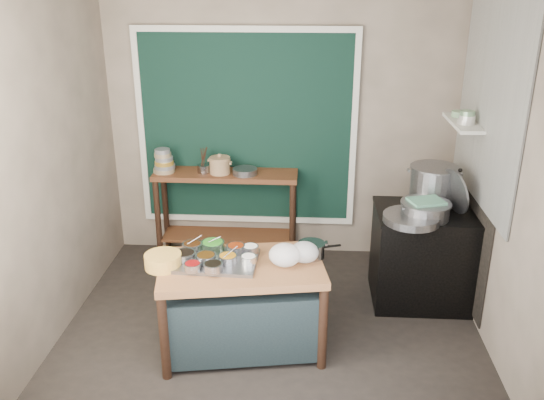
# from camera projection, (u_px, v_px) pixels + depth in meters

# --- Properties ---
(floor) EXTENTS (3.50, 3.00, 0.02)m
(floor) POSITION_uv_depth(u_px,v_px,m) (272.00, 327.00, 4.93)
(floor) COLOR black
(floor) RESTS_ON ground
(back_wall) EXTENTS (3.50, 0.02, 2.80)m
(back_wall) POSITION_uv_depth(u_px,v_px,m) (281.00, 124.00, 5.82)
(back_wall) COLOR gray
(back_wall) RESTS_ON floor
(left_wall) EXTENTS (0.02, 3.00, 2.80)m
(left_wall) POSITION_uv_depth(u_px,v_px,m) (48.00, 167.00, 4.52)
(left_wall) COLOR gray
(left_wall) RESTS_ON floor
(right_wall) EXTENTS (0.02, 3.00, 2.80)m
(right_wall) POSITION_uv_depth(u_px,v_px,m) (506.00, 177.00, 4.31)
(right_wall) COLOR gray
(right_wall) RESTS_ON floor
(curtain_panel) EXTENTS (2.10, 0.02, 1.90)m
(curtain_panel) POSITION_uv_depth(u_px,v_px,m) (247.00, 129.00, 5.82)
(curtain_panel) COLOR black
(curtain_panel) RESTS_ON back_wall
(curtain_frame) EXTENTS (2.22, 0.03, 2.02)m
(curtain_frame) POSITION_uv_depth(u_px,v_px,m) (246.00, 130.00, 5.81)
(curtain_frame) COLOR beige
(curtain_frame) RESTS_ON back_wall
(tile_panel) EXTENTS (0.02, 1.70, 1.70)m
(tile_panel) POSITION_uv_depth(u_px,v_px,m) (490.00, 102.00, 4.66)
(tile_panel) COLOR #B2B2AA
(tile_panel) RESTS_ON right_wall
(soot_patch) EXTENTS (0.01, 1.30, 1.30)m
(soot_patch) POSITION_uv_depth(u_px,v_px,m) (469.00, 226.00, 5.17)
(soot_patch) COLOR black
(soot_patch) RESTS_ON right_wall
(wall_shelf) EXTENTS (0.22, 0.70, 0.03)m
(wall_shelf) POSITION_uv_depth(u_px,v_px,m) (464.00, 123.00, 5.03)
(wall_shelf) COLOR beige
(wall_shelf) RESTS_ON right_wall
(prep_table) EXTENTS (1.35, 0.92, 0.75)m
(prep_table) POSITION_uv_depth(u_px,v_px,m) (242.00, 307.00, 4.52)
(prep_table) COLOR #925C35
(prep_table) RESTS_ON floor
(back_counter) EXTENTS (1.45, 0.40, 0.95)m
(back_counter) POSITION_uv_depth(u_px,v_px,m) (227.00, 216.00, 5.97)
(back_counter) COLOR #5C2F1A
(back_counter) RESTS_ON floor
(stove_block) EXTENTS (0.90, 0.68, 0.85)m
(stove_block) POSITION_uv_depth(u_px,v_px,m) (424.00, 257.00, 5.20)
(stove_block) COLOR black
(stove_block) RESTS_ON floor
(stove_top) EXTENTS (0.92, 0.69, 0.03)m
(stove_top) POSITION_uv_depth(u_px,v_px,m) (429.00, 213.00, 5.04)
(stove_top) COLOR black
(stove_top) RESTS_ON stove_block
(condiment_tray) EXTENTS (0.63, 0.46, 0.03)m
(condiment_tray) POSITION_uv_depth(u_px,v_px,m) (217.00, 261.00, 4.41)
(condiment_tray) COLOR gray
(condiment_tray) RESTS_ON prep_table
(condiment_bowls) EXTENTS (0.63, 0.50, 0.07)m
(condiment_bowls) POSITION_uv_depth(u_px,v_px,m) (213.00, 254.00, 4.41)
(condiment_bowls) COLOR gray
(condiment_bowls) RESTS_ON condiment_tray
(yellow_basin) EXTENTS (0.33, 0.33, 0.11)m
(yellow_basin) POSITION_uv_depth(u_px,v_px,m) (163.00, 261.00, 4.33)
(yellow_basin) COLOR gold
(yellow_basin) RESTS_ON prep_table
(saucepan) EXTENTS (0.27, 0.27, 0.12)m
(saucepan) POSITION_uv_depth(u_px,v_px,m) (311.00, 250.00, 4.49)
(saucepan) COLOR gray
(saucepan) RESTS_ON prep_table
(plastic_bag_a) EXTENTS (0.27, 0.24, 0.18)m
(plastic_bag_a) POSITION_uv_depth(u_px,v_px,m) (285.00, 255.00, 4.33)
(plastic_bag_a) COLOR white
(plastic_bag_a) RESTS_ON prep_table
(plastic_bag_b) EXTENTS (0.27, 0.25, 0.17)m
(plastic_bag_b) POSITION_uv_depth(u_px,v_px,m) (304.00, 252.00, 4.39)
(plastic_bag_b) COLOR white
(plastic_bag_b) RESTS_ON prep_table
(bowl_stack) EXTENTS (0.22, 0.22, 0.24)m
(bowl_stack) POSITION_uv_depth(u_px,v_px,m) (164.00, 162.00, 5.77)
(bowl_stack) COLOR tan
(bowl_stack) RESTS_ON back_counter
(utensil_cup) EXTENTS (0.16, 0.16, 0.08)m
(utensil_cup) POSITION_uv_depth(u_px,v_px,m) (204.00, 169.00, 5.79)
(utensil_cup) COLOR gray
(utensil_cup) RESTS_ON back_counter
(ceramic_crock) EXTENTS (0.28, 0.28, 0.15)m
(ceramic_crock) POSITION_uv_depth(u_px,v_px,m) (220.00, 166.00, 5.74)
(ceramic_crock) COLOR #9A7654
(ceramic_crock) RESTS_ON back_counter
(wide_bowl) EXTENTS (0.32, 0.32, 0.06)m
(wide_bowl) POSITION_uv_depth(u_px,v_px,m) (245.00, 171.00, 5.73)
(wide_bowl) COLOR gray
(wide_bowl) RESTS_ON back_counter
(stock_pot) EXTENTS (0.51, 0.51, 0.35)m
(stock_pot) POSITION_uv_depth(u_px,v_px,m) (433.00, 185.00, 5.15)
(stock_pot) COLOR gray
(stock_pot) RESTS_ON stove_top
(pot_lid) EXTENTS (0.22, 0.42, 0.40)m
(pot_lid) POSITION_uv_depth(u_px,v_px,m) (455.00, 191.00, 4.93)
(pot_lid) COLOR gray
(pot_lid) RESTS_ON stove_top
(steamer) EXTENTS (0.57, 0.57, 0.14)m
(steamer) POSITION_uv_depth(u_px,v_px,m) (425.00, 210.00, 4.87)
(steamer) COLOR gray
(steamer) RESTS_ON stove_top
(green_cloth) EXTENTS (0.33, 0.29, 0.02)m
(green_cloth) POSITION_uv_depth(u_px,v_px,m) (426.00, 201.00, 4.84)
(green_cloth) COLOR #539374
(green_cloth) RESTS_ON steamer
(shallow_pan) EXTENTS (0.57, 0.57, 0.06)m
(shallow_pan) POSITION_uv_depth(u_px,v_px,m) (411.00, 218.00, 4.80)
(shallow_pan) COLOR gray
(shallow_pan) RESTS_ON stove_top
(shelf_bowl_stack) EXTENTS (0.15, 0.15, 0.12)m
(shelf_bowl_stack) POSITION_uv_depth(u_px,v_px,m) (467.00, 118.00, 4.92)
(shelf_bowl_stack) COLOR silver
(shelf_bowl_stack) RESTS_ON wall_shelf
(shelf_bowl_green) EXTENTS (0.16, 0.16, 0.05)m
(shelf_bowl_green) POSITION_uv_depth(u_px,v_px,m) (459.00, 114.00, 5.18)
(shelf_bowl_green) COLOR gray
(shelf_bowl_green) RESTS_ON wall_shelf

